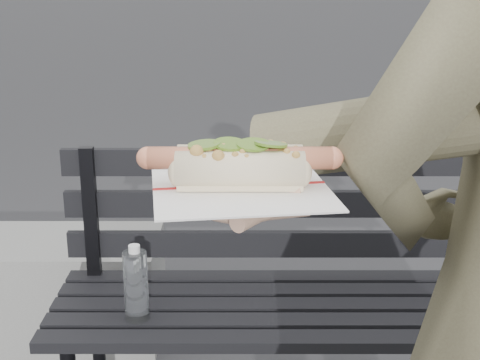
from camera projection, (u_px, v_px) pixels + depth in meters
name	position (u px, v px, depth m)	size (l,w,h in m)	color
park_bench	(313.00, 278.00, 1.92)	(1.50, 0.44, 0.88)	black
concrete_block	(4.00, 288.00, 2.57)	(1.20, 0.40, 0.40)	slate
held_hotdog	(405.00, 135.00, 0.79)	(0.63, 0.32, 0.20)	brown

